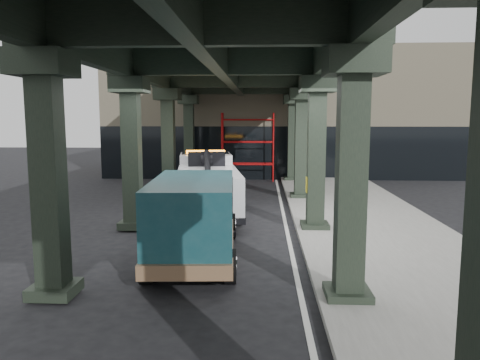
# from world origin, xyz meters

# --- Properties ---
(ground) EXTENTS (90.00, 90.00, 0.00)m
(ground) POSITION_xyz_m (0.00, 0.00, 0.00)
(ground) COLOR black
(ground) RESTS_ON ground
(sidewalk) EXTENTS (5.00, 40.00, 0.15)m
(sidewalk) POSITION_xyz_m (4.50, 2.00, 0.07)
(sidewalk) COLOR gray
(sidewalk) RESTS_ON ground
(lane_stripe) EXTENTS (0.12, 38.00, 0.01)m
(lane_stripe) POSITION_xyz_m (1.70, 2.00, 0.01)
(lane_stripe) COLOR silver
(lane_stripe) RESTS_ON ground
(viaduct) EXTENTS (7.40, 32.00, 6.40)m
(viaduct) POSITION_xyz_m (-0.40, 2.00, 5.46)
(viaduct) COLOR black
(viaduct) RESTS_ON ground
(building) EXTENTS (22.00, 10.00, 8.00)m
(building) POSITION_xyz_m (2.00, 20.00, 4.00)
(building) COLOR #C6B793
(building) RESTS_ON ground
(scaffolding) EXTENTS (3.08, 0.88, 4.00)m
(scaffolding) POSITION_xyz_m (0.00, 14.64, 2.11)
(scaffolding) COLOR red
(scaffolding) RESTS_ON ground
(tow_truck) EXTENTS (3.13, 7.79, 2.49)m
(tow_truck) POSITION_xyz_m (-1.27, 4.75, 1.21)
(tow_truck) COLOR black
(tow_truck) RESTS_ON ground
(towed_van) EXTENTS (2.45, 5.50, 2.18)m
(towed_van) POSITION_xyz_m (-0.87, -1.32, 1.17)
(towed_van) COLOR #133D45
(towed_van) RESTS_ON ground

